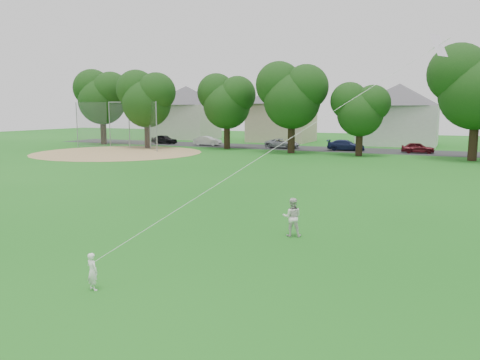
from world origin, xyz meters
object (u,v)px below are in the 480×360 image
at_px(toddler, 92,271).
at_px(kite, 294,136).
at_px(older_boy, 292,217).
at_px(baseball_backstop, 126,125).

height_order(toddler, kite, kite).
height_order(toddler, older_boy, older_boy).
distance_m(toddler, older_boy, 7.75).
xyz_separation_m(toddler, kite, (3.75, 4.90, 3.32)).
bearing_deg(older_boy, toddler, 48.69).
height_order(toddler, baseball_backstop, baseball_backstop).
relative_size(toddler, older_boy, 0.69).
xyz_separation_m(older_boy, baseball_backstop, (-30.87, 29.27, 2.03)).
bearing_deg(toddler, kite, -113.39).
distance_m(older_boy, baseball_backstop, 42.59).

